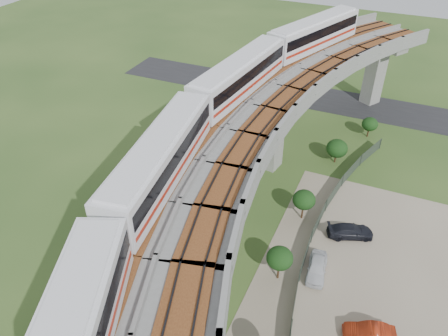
{
  "coord_description": "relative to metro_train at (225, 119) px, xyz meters",
  "views": [
    {
      "loc": [
        12.68,
        -30.13,
        29.73
      ],
      "look_at": [
        0.32,
        -1.78,
        7.5
      ],
      "focal_mm": 35.0,
      "sensor_mm": 36.0,
      "label": 1
    }
  ],
  "objects": [
    {
      "name": "tree_2",
      "position": [
        6.4,
        4.61,
        -9.93
      ],
      "size": [
        2.26,
        2.26,
        3.34
      ],
      "color": "#382314",
      "rests_on": "ground"
    },
    {
      "name": "car_red",
      "position": [
        14.6,
        -6.49,
        -11.63
      ],
      "size": [
        4.1,
        2.39,
        1.28
      ],
      "primitive_type": "imported",
      "rotation": [
        0.0,
        0.0,
        -1.28
      ],
      "color": "maroon",
      "rests_on": "dirt_lot"
    },
    {
      "name": "car_white",
      "position": [
        9.46,
        -1.86,
        -11.59
      ],
      "size": [
        2.05,
        4.13,
        1.35
      ],
      "primitive_type": "imported",
      "rotation": [
        0.0,
        0.0,
        0.12
      ],
      "color": "silver",
      "rests_on": "dirt_lot"
    },
    {
      "name": "tree_0",
      "position": [
        10.03,
        23.29,
        -10.48
      ],
      "size": [
        2.03,
        2.03,
        2.7
      ],
      "color": "#382314",
      "rests_on": "ground"
    },
    {
      "name": "dirt_lot",
      "position": [
        13.63,
        -0.39,
        -12.29
      ],
      "size": [
        18.0,
        26.0,
        0.04
      ],
      "primitive_type": "cube",
      "color": "gray",
      "rests_on": "ground"
    },
    {
      "name": "tree_3",
      "position": [
        6.55,
        -3.69,
        -9.85
      ],
      "size": [
        2.27,
        2.27,
        3.43
      ],
      "color": "#382314",
      "rests_on": "ground"
    },
    {
      "name": "car_dark",
      "position": [
        11.28,
        3.92,
        -11.64
      ],
      "size": [
        4.69,
        3.31,
        1.26
      ],
      "primitive_type": "imported",
      "rotation": [
        0.0,
        0.0,
        1.97
      ],
      "color": "black",
      "rests_on": "dirt_lot"
    },
    {
      "name": "metro_train",
      "position": [
        0.0,
        0.0,
        0.0
      ],
      "size": [
        11.5,
        61.33,
        3.64
      ],
      "color": "white",
      "rests_on": "ground"
    },
    {
      "name": "fence",
      "position": [
        9.38,
        1.61,
        -11.56
      ],
      "size": [
        3.87,
        38.73,
        1.5
      ],
      "color": "#2D382D",
      "rests_on": "ground"
    },
    {
      "name": "asphalt_road",
      "position": [
        -0.37,
        31.61,
        -12.29
      ],
      "size": [
        60.0,
        8.0,
        0.03
      ],
      "primitive_type": "cube",
      "color": "#232326",
      "rests_on": "ground"
    },
    {
      "name": "viaduct",
      "position": [
        3.47,
        1.61,
        -3.26
      ],
      "size": [
        19.58,
        73.98,
        11.4
      ],
      "color": "#99968E",
      "rests_on": "ground"
    },
    {
      "name": "ground",
      "position": [
        -0.37,
        1.61,
        -12.31
      ],
      "size": [
        160.0,
        160.0,
        0.0
      ],
      "primitive_type": "plane",
      "color": "#2F4D1F",
      "rests_on": "ground"
    },
    {
      "name": "tree_1",
      "position": [
        7.37,
        15.79,
        -10.38
      ],
      "size": [
        2.49,
        2.49,
        2.99
      ],
      "color": "#382314",
      "rests_on": "ground"
    }
  ]
}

